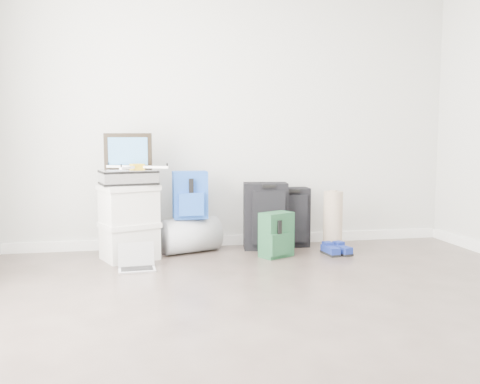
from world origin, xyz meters
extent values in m
plane|color=#3C312C|center=(0.00, 0.00, 0.00)|extent=(5.00, 5.00, 0.00)
cube|color=beige|center=(0.00, 2.50, 1.35)|extent=(4.50, 0.02, 2.70)
cube|color=white|center=(0.00, 2.49, 0.05)|extent=(4.50, 0.02, 0.10)
cube|color=silver|center=(-1.03, 2.06, 0.15)|extent=(0.55, 0.51, 0.29)
cube|color=silver|center=(-1.03, 2.06, 0.31)|extent=(0.58, 0.53, 0.04)
cube|color=silver|center=(-1.03, 2.06, 0.48)|extent=(0.55, 0.51, 0.29)
cube|color=silver|center=(-1.03, 2.06, 0.65)|extent=(0.58, 0.53, 0.04)
cube|color=#B2B2B7|center=(-1.03, 2.06, 0.74)|extent=(0.53, 0.44, 0.14)
cube|color=black|center=(-1.03, 2.16, 0.97)|extent=(0.43, 0.11, 0.32)
cube|color=#2863A0|center=(-1.03, 2.14, 0.97)|extent=(0.35, 0.08, 0.25)
cube|color=gold|center=(-0.95, 2.04, 0.83)|extent=(0.14, 0.14, 0.05)
cube|color=white|center=(-0.88, 2.17, 0.83)|extent=(0.15, 0.28, 0.02)
cube|color=white|center=(-1.08, 2.10, 0.83)|extent=(0.28, 0.15, 0.02)
cube|color=white|center=(-1.01, 1.90, 0.83)|extent=(0.15, 0.28, 0.02)
cube|color=white|center=(-0.81, 1.97, 0.83)|extent=(0.28, 0.15, 0.02)
cylinder|color=#94979C|center=(-0.47, 2.23, 0.17)|extent=(0.62, 0.50, 0.33)
cube|color=#1940A2|center=(-0.47, 2.21, 0.56)|extent=(0.32, 0.20, 0.44)
cube|color=#1940A2|center=(-0.47, 2.11, 0.48)|extent=(0.23, 0.07, 0.21)
cube|color=black|center=(0.28, 2.27, 0.33)|extent=(0.45, 0.30, 0.65)
cube|color=black|center=(0.28, 2.13, 0.33)|extent=(0.32, 0.07, 0.52)
cube|color=black|center=(0.28, 2.13, 0.63)|extent=(0.13, 0.04, 0.03)
cube|color=#153B25|center=(0.29, 1.91, 0.21)|extent=(0.34, 0.29, 0.41)
cube|color=#153B25|center=(0.29, 1.81, 0.14)|extent=(0.22, 0.15, 0.20)
cube|color=black|center=(0.54, 2.34, 0.30)|extent=(0.39, 0.23, 0.59)
cube|color=black|center=(0.54, 2.21, 0.30)|extent=(0.28, 0.04, 0.47)
cube|color=black|center=(0.54, 2.22, 0.57)|extent=(0.13, 0.03, 0.03)
cube|color=black|center=(0.81, 1.88, 0.01)|extent=(0.12, 0.25, 0.02)
cube|color=#1A2B9E|center=(0.81, 1.88, 0.05)|extent=(0.12, 0.24, 0.06)
cube|color=black|center=(0.92, 1.88, 0.01)|extent=(0.16, 0.26, 0.02)
cube|color=#1A2B9E|center=(0.92, 1.88, 0.05)|extent=(0.15, 0.25, 0.06)
cylinder|color=tan|center=(0.93, 2.13, 0.28)|extent=(0.19, 0.19, 0.57)
cube|color=silver|center=(-0.96, 1.64, 0.01)|extent=(0.31, 0.23, 0.01)
cube|color=black|center=(-0.96, 1.64, 0.01)|extent=(0.27, 0.16, 0.00)
cube|color=black|center=(-0.97, 1.75, 0.11)|extent=(0.30, 0.03, 0.20)
camera|label=1|loc=(-0.88, -2.54, 1.08)|focal=38.00mm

